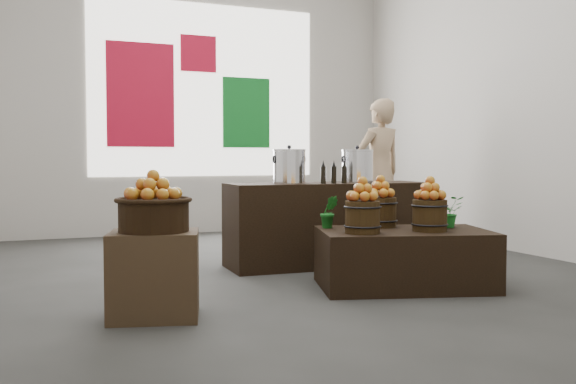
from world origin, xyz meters
name	(u,v)px	position (x,y,z in m)	size (l,w,h in m)	color
ground	(276,275)	(0.00, 0.00, 0.00)	(7.00, 7.00, 0.00)	#353532
back_wall	(184,89)	(0.00, 3.50, 2.00)	(6.00, 0.04, 4.00)	#B2ADA4
back_opening	(205,90)	(0.30, 3.48, 2.00)	(3.20, 0.02, 2.40)	white
deco_red_left	(141,95)	(-0.60, 3.47, 1.90)	(0.90, 0.04, 1.40)	#B40D29
deco_green_right	(246,113)	(0.90, 3.47, 1.70)	(0.70, 0.04, 1.00)	#106B22
deco_red_upper	(198,54)	(0.20, 3.47, 2.50)	(0.50, 0.04, 0.50)	#B40D29
crate	(154,275)	(-1.31, -1.14, 0.28)	(0.57, 0.47, 0.57)	#453120
wicker_basket	(154,216)	(-1.31, -1.14, 0.67)	(0.45, 0.45, 0.21)	black
apples_in_basket	(153,185)	(-1.31, -1.14, 0.87)	(0.35, 0.35, 0.19)	#9A0417
display_table	(404,259)	(0.75, -0.91, 0.23)	(1.35, 0.83, 0.47)	black
apple_bucket_front_left	(362,217)	(0.33, -0.98, 0.59)	(0.27, 0.27, 0.25)	#35230E
apples_in_bucket_front_left	(363,189)	(0.33, -0.98, 0.81)	(0.20, 0.20, 0.18)	#9A0417
apple_bucket_front_right	(430,215)	(0.89, -1.06, 0.59)	(0.27, 0.27, 0.25)	#35230E
apples_in_bucket_front_right	(430,188)	(0.89, -1.06, 0.81)	(0.20, 0.20, 0.18)	#9A0417
apple_bucket_rear	(380,212)	(0.69, -0.63, 0.59)	(0.27, 0.27, 0.25)	#35230E
apples_in_bucket_rear	(380,187)	(0.69, -0.63, 0.81)	(0.20, 0.20, 0.18)	#9A0417
herb_garnish_right	(448,212)	(1.19, -0.90, 0.60)	(0.24, 0.21, 0.26)	#15631C
herb_garnish_left	(329,212)	(0.25, -0.56, 0.60)	(0.15, 0.12, 0.27)	#15631C
counter	(328,224)	(0.66, 0.31, 0.40)	(1.97, 0.63, 0.81)	black
stock_pot_left	(289,167)	(0.26, 0.33, 0.96)	(0.31, 0.31, 0.31)	silver
stock_pot_center	(357,167)	(0.98, 0.29, 0.96)	(0.31, 0.31, 0.31)	silver
oil_cruets	(336,172)	(0.65, 0.11, 0.92)	(0.22, 0.05, 0.22)	black
shopper	(379,171)	(1.96, 1.53, 0.89)	(0.65, 0.42, 1.77)	tan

